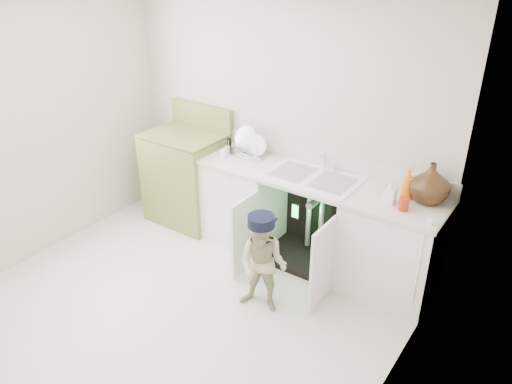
% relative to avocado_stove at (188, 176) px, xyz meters
% --- Properties ---
extents(ground, '(3.50, 3.50, 0.00)m').
position_rel_avocado_stove_xyz_m(ground, '(0.97, -1.18, -0.52)').
color(ground, beige).
rests_on(ground, ground).
extents(room_shell, '(6.00, 5.50, 1.26)m').
position_rel_avocado_stove_xyz_m(room_shell, '(0.97, -1.18, 0.73)').
color(room_shell, beige).
rests_on(room_shell, ground).
extents(counter_run, '(2.44, 1.02, 1.24)m').
position_rel_avocado_stove_xyz_m(counter_run, '(1.56, 0.03, -0.04)').
color(counter_run, silver).
rests_on(counter_run, ground).
extents(avocado_stove, '(0.81, 0.65, 1.26)m').
position_rel_avocado_stove_xyz_m(avocado_stove, '(0.00, 0.00, 0.00)').
color(avocado_stove, olive).
rests_on(avocado_stove, ground).
extents(repair_worker, '(0.48, 0.71, 0.89)m').
position_rel_avocado_stove_xyz_m(repair_worker, '(1.55, -0.82, -0.07)').
color(repair_worker, beige).
rests_on(repair_worker, ground).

